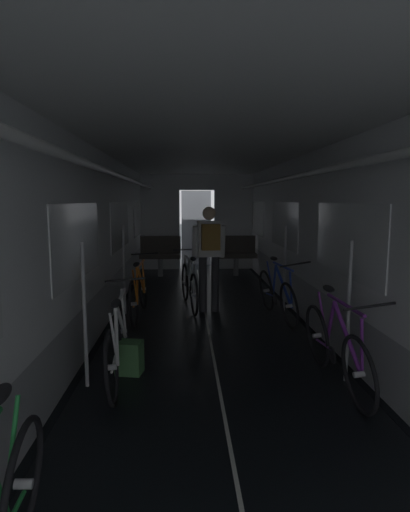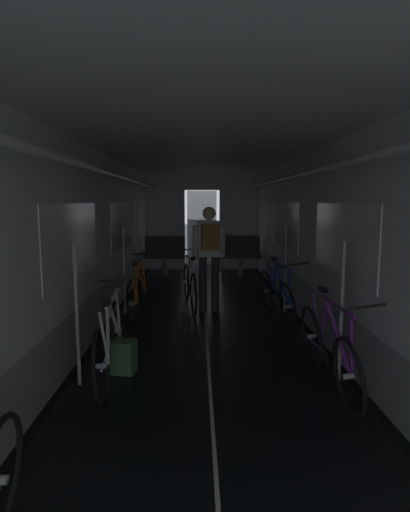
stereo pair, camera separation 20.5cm
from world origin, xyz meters
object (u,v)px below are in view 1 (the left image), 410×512
object	(u,v)px
bicycle_white	(118,343)
bench_seat_far_left	(160,252)
bicycle_silver_in_aisle	(189,285)
bicycle_blue	(277,294)
person_cyclist_aisle	(209,249)
bicycle_purple	(336,347)
bicycle_orange	(139,293)
backpack_on_floor	(129,357)
bench_seat_far_right	(236,252)

from	to	relation	value
bicycle_white	bench_seat_far_left	bearing A→B (deg)	89.15
bicycle_white	bicycle_silver_in_aisle	size ratio (longest dim) A/B	1.01
bicycle_blue	person_cyclist_aisle	size ratio (longest dim) A/B	1.00
bicycle_silver_in_aisle	bicycle_purple	bearing A→B (deg)	-65.64
bicycle_orange	bicycle_blue	bearing A→B (deg)	-5.53
bicycle_white	backpack_on_floor	world-z (taller)	bicycle_white
bench_seat_far_right	bicycle_purple	distance (m)	6.08
bicycle_silver_in_aisle	backpack_on_floor	distance (m)	2.74
bench_seat_far_right	bicycle_purple	world-z (taller)	bench_seat_far_right
person_cyclist_aisle	bicycle_silver_in_aisle	size ratio (longest dim) A/B	1.00
bench_seat_far_left	bench_seat_far_right	distance (m)	1.80
bicycle_purple	bicycle_silver_in_aisle	bearing A→B (deg)	114.36
bicycle_purple	bicycle_orange	bearing A→B (deg)	130.75
bicycle_orange	bicycle_purple	xyz separation A→B (m)	(2.15, -2.50, -0.00)
bicycle_orange	bicycle_purple	world-z (taller)	bicycle_purple
bicycle_blue	bicycle_purple	distance (m)	2.30
bench_seat_far_left	person_cyclist_aisle	size ratio (longest dim) A/B	0.58
bicycle_orange	bicycle_silver_in_aisle	bearing A→B (deg)	34.23
bench_seat_far_right	bicycle_orange	xyz separation A→B (m)	(-1.93, -3.57, -0.18)
bicycle_purple	bicycle_white	size ratio (longest dim) A/B	1.00
bicycle_blue	bicycle_white	world-z (taller)	bicycle_blue
bicycle_silver_in_aisle	backpack_on_floor	size ratio (longest dim) A/B	4.94
bench_seat_far_right	person_cyclist_aisle	bearing A→B (deg)	-104.07
bicycle_white	backpack_on_floor	size ratio (longest dim) A/B	4.98
bench_seat_far_left	bicycle_blue	world-z (taller)	bicycle_blue
bench_seat_far_right	bench_seat_far_left	bearing A→B (deg)	180.00
backpack_on_floor	bench_seat_far_right	bearing A→B (deg)	72.47
bicycle_white	person_cyclist_aisle	size ratio (longest dim) A/B	1.00
person_cyclist_aisle	bicycle_silver_in_aisle	distance (m)	0.76
bicycle_blue	bicycle_silver_in_aisle	bearing A→B (deg)	150.79
bench_seat_far_right	bicycle_orange	distance (m)	4.06
person_cyclist_aisle	bicycle_silver_in_aisle	bearing A→B (deg)	139.76
bicycle_purple	person_cyclist_aisle	xyz separation A→B (m)	(-1.05, 2.76, 0.63)
bicycle_white	person_cyclist_aisle	world-z (taller)	person_cyclist_aisle
backpack_on_floor	bicycle_orange	bearing A→B (deg)	93.52
person_cyclist_aisle	bench_seat_far_right	bearing A→B (deg)	75.93
bench_seat_far_left	bicycle_purple	size ratio (longest dim) A/B	0.58
bench_seat_far_left	bicycle_blue	bearing A→B (deg)	-62.49
bench_seat_far_left	bicycle_orange	xyz separation A→B (m)	(-0.13, -3.57, -0.18)
bicycle_white	bicycle_silver_in_aisle	distance (m)	2.89
bench_seat_far_right	bicycle_white	distance (m)	6.14
bench_seat_far_right	bicycle_white	world-z (taller)	bench_seat_far_right
bench_seat_far_left	bench_seat_far_right	size ratio (longest dim) A/B	1.00
bench_seat_far_left	person_cyclist_aisle	world-z (taller)	person_cyclist_aisle
bench_seat_far_left	bicycle_silver_in_aisle	size ratio (longest dim) A/B	0.58
backpack_on_floor	bench_seat_far_left	bearing A→B (deg)	90.03
bicycle_orange	bicycle_silver_in_aisle	world-z (taller)	bicycle_orange
bicycle_purple	person_cyclist_aisle	distance (m)	3.02
bench_seat_far_left	bicycle_orange	world-z (taller)	bench_seat_far_left
bicycle_orange	backpack_on_floor	bearing A→B (deg)	-86.48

